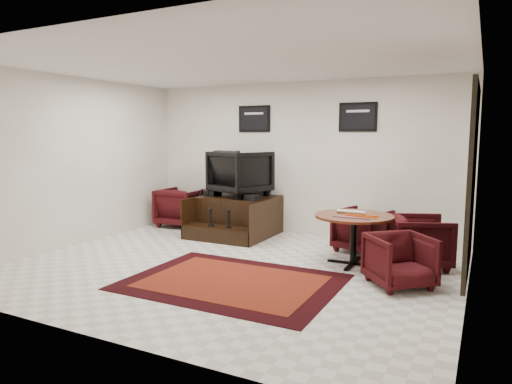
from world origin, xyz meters
TOP-DOWN VIEW (x-y plane):
  - ground at (0.00, 0.00)m, footprint 6.00×6.00m
  - room_shell at (0.41, 0.12)m, footprint 6.02×5.02m
  - area_rug at (0.34, -0.55)m, footprint 2.61×1.96m
  - shine_podium at (-0.97, 1.91)m, footprint 1.37×1.41m
  - shine_chair at (-0.97, 2.05)m, footprint 1.16×1.13m
  - shoes_pair at (-1.46, 1.84)m, footprint 0.24×0.30m
  - polish_kit at (-0.50, 1.63)m, footprint 0.31×0.26m
  - umbrella_black at (-1.79, 1.78)m, footprint 0.32×0.12m
  - umbrella_hooked at (-1.78, 1.97)m, footprint 0.32×0.12m
  - armchair_side at (-2.37, 2.09)m, footprint 0.86×0.81m
  - meeting_table at (1.49, 0.91)m, footprint 1.10×1.10m
  - table_chair_back at (1.42, 1.72)m, footprint 0.91×0.88m
  - table_chair_window at (2.34, 1.24)m, footprint 0.96×0.98m
  - table_chair_corner at (2.24, 0.24)m, footprint 0.94×0.94m
  - paper_roll at (1.42, 1.01)m, footprint 0.42×0.06m
  - table_clutter at (1.58, 0.81)m, footprint 0.57×0.30m

SIDE VIEW (x-z plane):
  - ground at x=0.00m, z-range 0.00..0.00m
  - area_rug at x=0.34m, z-range 0.00..0.01m
  - shine_podium at x=-0.97m, z-range -0.03..0.68m
  - table_chair_corner at x=2.24m, z-range 0.00..0.71m
  - table_chair_back at x=1.42m, z-range 0.00..0.76m
  - table_chair_window at x=2.34m, z-range 0.00..0.80m
  - armchair_side at x=-2.37m, z-range 0.00..0.85m
  - umbrella_hooked at x=-1.78m, z-range 0.00..0.85m
  - umbrella_black at x=-1.79m, z-range 0.00..0.87m
  - meeting_table at x=1.49m, z-range 0.27..0.99m
  - table_clutter at x=1.58m, z-range 0.72..0.73m
  - paper_roll at x=1.42m, z-range 0.72..0.77m
  - polish_kit at x=-0.50m, z-range 0.71..0.80m
  - shoes_pair at x=-1.46m, z-range 0.71..0.81m
  - shine_chair at x=-0.97m, z-range 0.71..1.65m
  - room_shell at x=0.41m, z-range 0.38..3.19m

